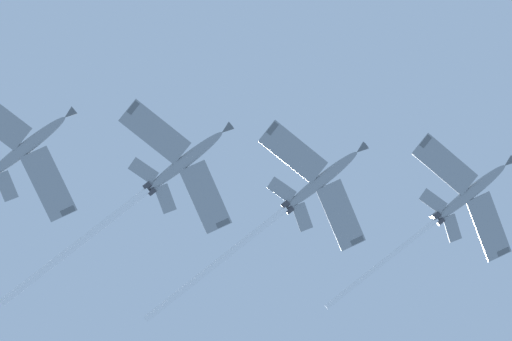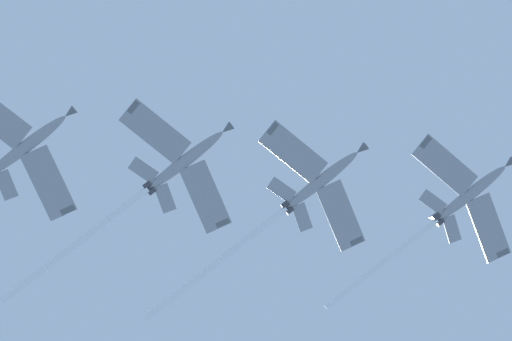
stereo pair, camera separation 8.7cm
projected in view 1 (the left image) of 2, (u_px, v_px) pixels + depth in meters
The scene contains 4 objects.
jet_lead at pixel (455, 205), 112.40m from camera, with size 20.03×29.32×7.37m.
jet_second at pixel (292, 204), 109.53m from camera, with size 22.22×32.91×7.90m.
jet_third at pixel (150, 188), 106.79m from camera, with size 22.25×32.94×7.78m.
jet_fourth at pixel (3, 165), 103.91m from camera, with size 21.06×30.10×7.77m.
Camera 1 is at (-6.65, 12.86, 1.73)m, focal length 58.66 mm.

